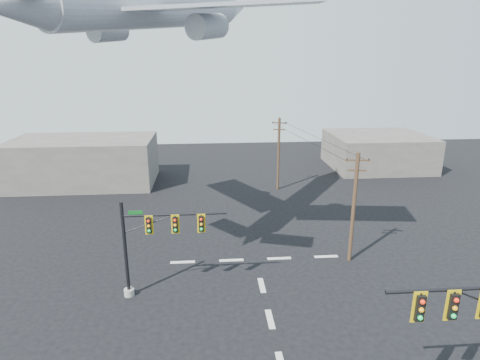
{
  "coord_description": "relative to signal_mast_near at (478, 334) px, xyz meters",
  "views": [
    {
      "loc": [
        -3.7,
        -17.7,
        15.99
      ],
      "look_at": [
        -1.85,
        5.0,
        9.06
      ],
      "focal_mm": 30.0,
      "sensor_mm": 36.0,
      "label": 1
    }
  ],
  "objects": [
    {
      "name": "lane_markings",
      "position": [
        -8.01,
        8.97,
        -4.29
      ],
      "size": [
        14.0,
        21.2,
        0.01
      ],
      "color": "beige",
      "rests_on": "ground"
    },
    {
      "name": "signal_mast_near",
      "position": [
        0.0,
        0.0,
        0.0
      ],
      "size": [
        6.27,
        0.85,
        7.7
      ],
      "color": "gray",
      "rests_on": "ground"
    },
    {
      "name": "signal_mast_far",
      "position": [
        -15.72,
        11.07,
        -0.33
      ],
      "size": [
        7.29,
        0.77,
        6.99
      ],
      "color": "gray",
      "rests_on": "ground"
    },
    {
      "name": "utility_pole_a",
      "position": [
        -0.29,
        14.87,
        0.47
      ],
      "size": [
        1.82,
        0.44,
        9.13
      ],
      "rotation": [
        0.0,
        0.0,
        -0.18
      ],
      "color": "#4A311F",
      "rests_on": "ground"
    },
    {
      "name": "utility_pole_b",
      "position": [
        -2.99,
        33.92,
        0.46
      ],
      "size": [
        1.8,
        0.65,
        9.1
      ],
      "rotation": [
        0.0,
        0.0,
        -0.3
      ],
      "color": "#4A311F",
      "rests_on": "ground"
    },
    {
      "name": "power_lines",
      "position": [
        -1.64,
        24.4,
        4.15
      ],
      "size": [
        4.36,
        19.06,
        0.03
      ],
      "color": "black"
    },
    {
      "name": "airliner",
      "position": [
        -15.23,
        17.46,
        15.16
      ],
      "size": [
        22.06,
        24.34,
        6.99
      ],
      "rotation": [
        0.0,
        -0.09,
        0.99
      ],
      "color": "#A7ACB3"
    },
    {
      "name": "building_left",
      "position": [
        -28.01,
        38.64,
        -1.3
      ],
      "size": [
        18.0,
        10.0,
        6.0
      ],
      "primitive_type": "cube",
      "color": "#69645D",
      "rests_on": "ground"
    },
    {
      "name": "building_right",
      "position": [
        13.99,
        43.64,
        -1.8
      ],
      "size": [
        14.0,
        12.0,
        5.0
      ],
      "primitive_type": "cube",
      "color": "#69645D",
      "rests_on": "ground"
    }
  ]
}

